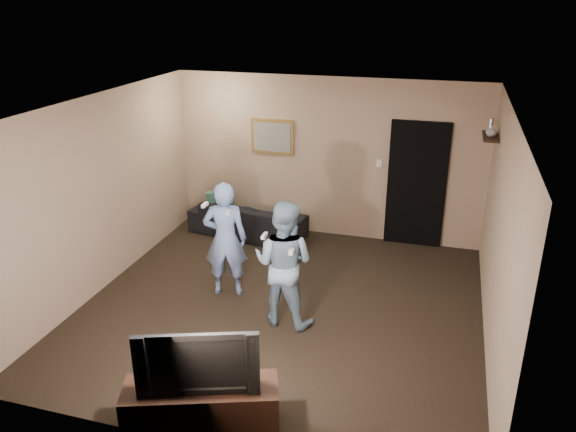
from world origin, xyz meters
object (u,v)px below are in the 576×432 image
(sofa, at_px, (248,219))
(tv_console, at_px, (202,409))
(wii_player_left, at_px, (225,239))
(television, at_px, (198,358))
(wii_player_right, at_px, (284,263))

(sofa, relative_size, tv_console, 1.37)
(sofa, height_order, tv_console, sofa)
(wii_player_left, bearing_deg, television, -72.99)
(television, height_order, wii_player_right, wii_player_right)
(sofa, xyz_separation_m, wii_player_left, (0.40, -1.91, 0.51))
(sofa, relative_size, wii_player_right, 1.21)
(sofa, distance_m, wii_player_left, 2.02)
(sofa, bearing_deg, wii_player_left, 111.39)
(wii_player_right, bearing_deg, sofa, 119.43)
(tv_console, height_order, wii_player_right, wii_player_right)
(tv_console, relative_size, television, 1.29)
(sofa, height_order, television, television)
(tv_console, relative_size, wii_player_left, 0.89)
(television, bearing_deg, sofa, 85.18)
(television, relative_size, wii_player_left, 0.69)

